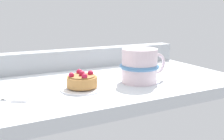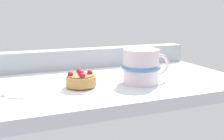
{
  "view_description": "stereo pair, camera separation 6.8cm",
  "coord_description": "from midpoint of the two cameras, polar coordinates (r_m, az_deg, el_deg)",
  "views": [
    {
      "loc": [
        -26.33,
        -65.63,
        18.79
      ],
      "look_at": [
        4.39,
        -6.59,
        4.15
      ],
      "focal_mm": 42.33,
      "sensor_mm": 36.0,
      "label": 1
    },
    {
      "loc": [
        -20.14,
        -68.46,
        18.79
      ],
      "look_at": [
        4.39,
        -6.59,
        4.15
      ],
      "focal_mm": 42.33,
      "sensor_mm": 36.0,
      "label": 2
    }
  ],
  "objects": [
    {
      "name": "ground_plane",
      "position": [
        0.74,
        -8.07,
        -3.7
      ],
      "size": [
        85.62,
        42.36,
        3.06
      ],
      "primitive_type": "cube",
      "color": "silver"
    },
    {
      "name": "window_rail_back",
      "position": [
        0.9,
        -12.11,
        2.18
      ],
      "size": [
        83.91,
        5.48,
        6.51
      ],
      "primitive_type": "cube",
      "color": "#9EA3A8",
      "rests_on": "ground_plane"
    },
    {
      "name": "dessert_plate",
      "position": [
        0.66,
        -9.4,
        -3.87
      ],
      "size": [
        10.95,
        10.95,
        0.76
      ],
      "color": "white",
      "rests_on": "ground_plane"
    },
    {
      "name": "raspberry_tart",
      "position": [
        0.66,
        -9.46,
        -2.26
      ],
      "size": [
        7.57,
        7.57,
        3.98
      ],
      "color": "#B77F42",
      "rests_on": "dessert_plate"
    },
    {
      "name": "coffee_mug",
      "position": [
        0.71,
        3.37,
        0.92
      ],
      "size": [
        14.11,
        10.75,
        9.23
      ],
      "color": "silver",
      "rests_on": "ground_plane"
    }
  ]
}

